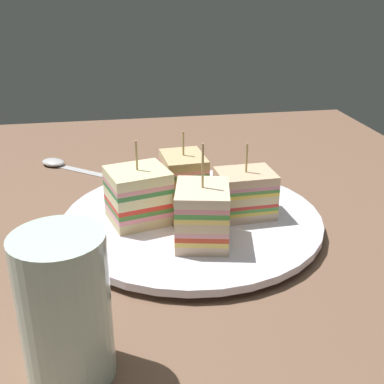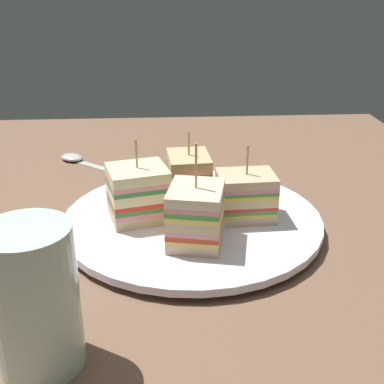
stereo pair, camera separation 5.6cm
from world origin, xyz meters
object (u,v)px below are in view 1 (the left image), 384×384
(sandwich_wedge_0, at_px, (183,176))
(sandwich_wedge_1, at_px, (139,196))
(sandwich_wedge_2, at_px, (200,215))
(sandwich_wedge_3, at_px, (245,194))
(plate, at_px, (192,220))
(drinking_glass, at_px, (66,319))
(chip_pile, at_px, (186,208))
(spoon, at_px, (63,165))

(sandwich_wedge_0, distance_m, sandwich_wedge_1, 0.09)
(sandwich_wedge_2, xyz_separation_m, sandwich_wedge_3, (-0.05, 0.06, -0.00))
(sandwich_wedge_1, bearing_deg, sandwich_wedge_3, -16.69)
(plate, distance_m, drinking_glass, 0.25)
(sandwich_wedge_3, bearing_deg, chip_pile, -12.00)
(sandwich_wedge_3, bearing_deg, sandwich_wedge_1, -4.92)
(sandwich_wedge_0, xyz_separation_m, sandwich_wedge_2, (0.12, -0.00, 0.00))
(spoon, bearing_deg, sandwich_wedge_1, 151.80)
(sandwich_wedge_3, bearing_deg, spoon, -49.48)
(sandwich_wedge_0, bearing_deg, chip_pile, -9.13)
(plate, relative_size, sandwich_wedge_2, 2.78)
(drinking_glass, bearing_deg, sandwich_wedge_0, 155.14)
(sandwich_wedge_0, xyz_separation_m, sandwich_wedge_1, (0.06, -0.06, 0.00))
(sandwich_wedge_2, bearing_deg, sandwich_wedge_1, 56.73)
(sandwich_wedge_0, xyz_separation_m, sandwich_wedge_3, (0.07, 0.06, -0.00))
(sandwich_wedge_0, relative_size, drinking_glass, 0.73)
(chip_pile, distance_m, drinking_glass, 0.25)
(plate, bearing_deg, sandwich_wedge_2, -1.98)
(sandwich_wedge_2, distance_m, sandwich_wedge_3, 0.08)
(sandwich_wedge_0, bearing_deg, drinking_glass, -28.68)
(sandwich_wedge_3, relative_size, chip_pile, 1.42)
(sandwich_wedge_0, bearing_deg, spoon, -140.46)
(sandwich_wedge_1, relative_size, sandwich_wedge_3, 1.09)
(sandwich_wedge_1, xyz_separation_m, chip_pile, (-0.01, 0.05, -0.02))
(sandwich_wedge_0, relative_size, chip_pile, 1.36)
(sandwich_wedge_3, xyz_separation_m, drinking_glass, (0.21, -0.19, 0.01))
(chip_pile, relative_size, drinking_glass, 0.54)
(chip_pile, bearing_deg, sandwich_wedge_1, -83.61)
(sandwich_wedge_1, bearing_deg, sandwich_wedge_0, 31.97)
(sandwich_wedge_1, height_order, spoon, sandwich_wedge_1)
(sandwich_wedge_0, height_order, chip_pile, sandwich_wedge_0)
(sandwich_wedge_1, relative_size, sandwich_wedge_2, 0.88)
(spoon, bearing_deg, sandwich_wedge_2, 157.04)
(chip_pile, bearing_deg, sandwich_wedge_3, 80.56)
(plate, relative_size, sandwich_wedge_3, 3.43)
(chip_pile, height_order, spoon, chip_pile)
(sandwich_wedge_2, relative_size, chip_pile, 1.75)
(sandwich_wedge_3, distance_m, drinking_glass, 0.28)
(sandwich_wedge_2, distance_m, chip_pile, 0.07)
(plate, xyz_separation_m, sandwich_wedge_3, (0.01, 0.06, 0.03))
(sandwich_wedge_2, distance_m, drinking_glass, 0.20)
(spoon, height_order, drinking_glass, drinking_glass)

